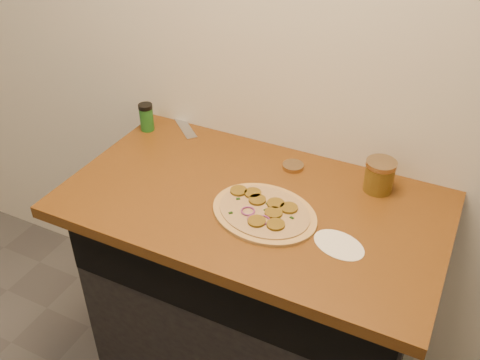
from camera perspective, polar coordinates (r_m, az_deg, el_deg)
The scene contains 8 objects.
cabinet at distance 2.03m, azimuth 1.64°, elevation -12.16°, with size 1.10×0.60×0.86m, color black.
countertop at distance 1.70m, azimuth 1.46°, elevation -2.45°, with size 1.20×0.70×0.04m, color brown.
pizza at distance 1.62m, azimuth 2.59°, elevation -3.42°, with size 0.40×0.40×0.02m.
chefs_knife at distance 2.15m, azimuth -6.62°, elevation 6.75°, with size 0.25×0.23×0.02m.
mason_jar_lid at distance 1.83m, azimuth 5.68°, elevation 1.47°, with size 0.07×0.07×0.02m, color #A0845D.
salsa_jar at distance 1.75m, azimuth 14.65°, elevation 0.46°, with size 0.10×0.10×0.11m.
spice_shaker at distance 2.06m, azimuth -9.95°, elevation 6.62°, with size 0.05×0.05×0.11m.
flour_spill at distance 1.54m, azimuth 10.50°, elevation -6.81°, with size 0.16×0.16×0.00m, color silver.
Camera 1 is at (0.56, 0.19, 1.91)m, focal length 40.00 mm.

